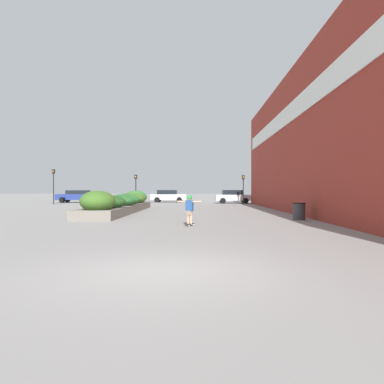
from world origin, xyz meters
TOP-DOWN VIEW (x-y plane):
  - ground_plane at (0.00, 0.00)m, footprint 300.00×300.00m
  - building_wall_right at (6.93, 15.67)m, footprint 0.67×39.62m
  - planter_box at (-4.71, 18.71)m, footprint 2.34×15.08m
  - skateboard at (0.26, 8.89)m, footprint 0.46×0.66m
  - skateboarder at (0.26, 8.89)m, footprint 1.07×0.55m
  - trash_bin at (5.84, 12.24)m, footprint 0.66×0.66m
  - car_leftmost at (-3.17, 40.02)m, footprint 4.46×2.04m
  - car_center_left at (-14.25, 38.35)m, footprint 4.67×2.07m
  - car_center_right at (14.54, 40.12)m, footprint 4.42×1.85m
  - car_rightmost at (4.67, 36.33)m, footprint 4.17×2.04m
  - traffic_light_left at (-6.00, 32.32)m, footprint 0.28×0.30m
  - traffic_light_right at (5.43, 32.84)m, footprint 0.28×0.30m
  - traffic_light_far_left at (-15.00, 32.89)m, footprint 0.28×0.30m

SIDE VIEW (x-z plane):
  - ground_plane at x=0.00m, z-range 0.00..0.00m
  - skateboard at x=0.26m, z-range 0.02..0.11m
  - trash_bin at x=5.84m, z-range 0.00..0.88m
  - planter_box at x=-4.71m, z-range -0.13..1.38m
  - car_center_right at x=14.54m, z-range 0.05..1.56m
  - car_rightmost at x=4.67m, z-range 0.04..1.58m
  - car_leftmost at x=-3.17m, z-range 0.04..1.58m
  - car_center_left at x=-14.25m, z-range 0.06..1.57m
  - skateboarder at x=0.26m, z-range 0.22..1.45m
  - traffic_light_right at x=5.43m, z-range 0.59..3.74m
  - traffic_light_left at x=-6.00m, z-range 0.60..3.77m
  - traffic_light_far_left at x=-15.00m, z-range 0.66..4.44m
  - building_wall_right at x=6.93m, z-range 0.02..9.44m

